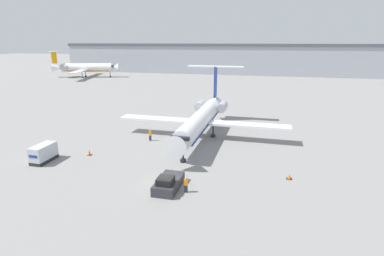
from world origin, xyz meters
name	(u,v)px	position (x,y,z in m)	size (l,w,h in m)	color
ground_plane	(165,187)	(0.00, 0.00, 0.00)	(600.00, 600.00, 0.00)	gray
terminal_building	(246,59)	(0.00, 120.00, 7.06)	(180.00, 16.80, 14.06)	#9EA3AD
airplane_main	(202,118)	(0.21, 18.20, 3.30)	(28.09, 27.13, 10.67)	white
pushback_tug	(168,183)	(0.45, -0.22, 0.63)	(2.32, 4.81, 1.72)	#2D2D33
luggage_cart	(43,153)	(-17.81, 3.06, 1.14)	(1.71, 3.67, 2.29)	#232326
worker_near_tug	(186,185)	(2.52, -0.61, 0.89)	(0.40, 0.24, 1.70)	#232838
worker_by_wing	(150,135)	(-7.36, 14.41, 0.97)	(0.40, 0.26, 1.83)	#232838
traffic_cone_left	(89,152)	(-13.26, 6.45, 0.40)	(0.53, 0.53, 0.84)	black
traffic_cone_right	(289,176)	(13.26, 5.27, 0.30)	(0.60, 0.60, 0.64)	black
airplane_parked_far_left	(85,68)	(-66.72, 89.20, 4.09)	(28.83, 31.20, 11.03)	white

